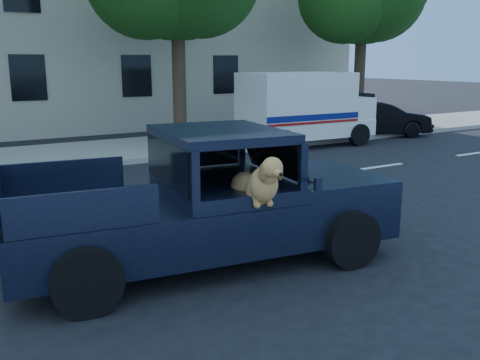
{
  "coord_description": "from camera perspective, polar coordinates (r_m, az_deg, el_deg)",
  "views": [
    {
      "loc": [
        -2.57,
        -6.67,
        2.81
      ],
      "look_at": [
        1.09,
        -0.66,
        1.22
      ],
      "focal_mm": 40.0,
      "sensor_mm": 36.0,
      "label": 1
    }
  ],
  "objects": [
    {
      "name": "ground",
      "position": [
        7.69,
        -9.67,
        -8.94
      ],
      "size": [
        120.0,
        120.0,
        0.0
      ],
      "primitive_type": "plane",
      "color": "black",
      "rests_on": "ground"
    },
    {
      "name": "far_sidewalk",
      "position": [
        16.31,
        -21.83,
        2.12
      ],
      "size": [
        60.0,
        4.0,
        0.15
      ],
      "primitive_type": "cube",
      "color": "gray",
      "rests_on": "ground"
    },
    {
      "name": "mail_truck",
      "position": [
        17.99,
        6.79,
        7.0
      ],
      "size": [
        4.45,
        2.35,
        2.41
      ],
      "rotation": [
        0.0,
        0.0,
        -0.03
      ],
      "color": "silver",
      "rests_on": "ground"
    },
    {
      "name": "parked_sedan",
      "position": [
        20.62,
        14.29,
        6.32
      ],
      "size": [
        2.58,
        4.25,
        1.32
      ],
      "primitive_type": "imported",
      "rotation": [
        0.0,
        0.0,
        1.25
      ],
      "color": "black",
      "rests_on": "ground"
    },
    {
      "name": "building_main",
      "position": [
        23.89,
        -18.54,
        16.12
      ],
      "size": [
        26.0,
        6.0,
        9.0
      ],
      "primitive_type": "cube",
      "color": "#BEB79D",
      "rests_on": "ground"
    },
    {
      "name": "pickup_truck",
      "position": [
        7.5,
        -4.42,
        -4.21
      ],
      "size": [
        5.47,
        3.02,
        1.88
      ],
      "rotation": [
        0.0,
        0.0,
        -0.13
      ],
      "color": "black",
      "rests_on": "ground"
    },
    {
      "name": "lane_stripes",
      "position": [
        11.41,
        -6.73,
        -1.62
      ],
      "size": [
        21.6,
        0.14,
        0.01
      ],
      "primitive_type": null,
      "color": "silver",
      "rests_on": "ground"
    }
  ]
}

